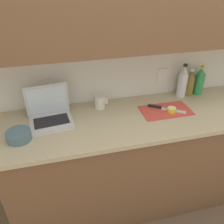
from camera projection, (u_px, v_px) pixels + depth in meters
ground_plane at (145, 193)px, 2.36m from camera, size 12.00×12.00×0.00m
wall_back at (149, 26)px, 1.74m from camera, size 5.20×0.38×2.60m
counter_unit at (152, 157)px, 2.12m from camera, size 2.40×0.64×0.94m
laptop at (50, 113)px, 1.76m from camera, size 0.34×0.28×0.26m
cutting_board at (166, 110)px, 1.90m from camera, size 0.40×0.23×0.01m
knife at (160, 107)px, 1.92m from camera, size 0.27×0.19×0.02m
lemon_half_cut at (172, 110)px, 1.87m from camera, size 0.07×0.07×0.04m
bottle_green_soda at (199, 81)px, 2.10m from camera, size 0.08×0.08×0.26m
bottle_oil_tall at (190, 83)px, 2.09m from camera, size 0.07×0.07×0.25m
bottle_water_clear at (183, 82)px, 2.06m from camera, size 0.08×0.08×0.30m
measuring_cup at (100, 102)px, 1.92m from camera, size 0.11×0.09×0.11m
bowl_white at (19, 136)px, 1.58m from camera, size 0.16×0.16×0.07m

